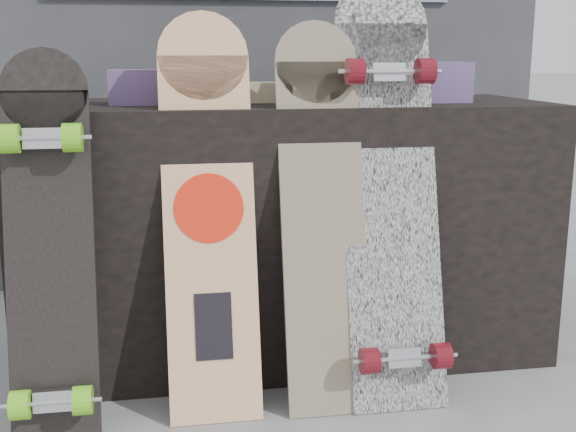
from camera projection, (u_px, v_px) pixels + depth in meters
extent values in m
plane|color=slate|center=(316.00, 420.00, 1.90)|extent=(60.00, 60.00, 0.00)
cube|color=black|center=(285.00, 229.00, 2.30)|extent=(1.60, 0.60, 0.80)
cube|color=#333338|center=(251.00, 15.00, 2.96)|extent=(2.40, 0.20, 2.20)
cube|color=#503063|center=(141.00, 87.00, 2.09)|extent=(0.18, 0.12, 0.10)
cube|color=#503063|center=(443.00, 82.00, 2.21)|extent=(0.14, 0.14, 0.12)
cube|color=#D1B78C|center=(277.00, 92.00, 2.20)|extent=(0.22, 0.10, 0.06)
cube|color=beige|center=(210.00, 238.00, 1.91)|extent=(0.24, 0.27, 0.94)
cylinder|color=beige|center=(203.00, 56.00, 1.93)|extent=(0.24, 0.08, 0.24)
cylinder|color=red|center=(209.00, 208.00, 1.90)|extent=(0.18, 0.05, 0.18)
cube|color=black|center=(214.00, 326.00, 1.89)|extent=(0.10, 0.05, 0.17)
cube|color=#CDB38C|center=(324.00, 237.00, 1.95)|extent=(0.23, 0.26, 0.93)
cylinder|color=#CDB38C|center=(316.00, 62.00, 1.96)|extent=(0.23, 0.07, 0.23)
cube|color=silver|center=(391.00, 215.00, 1.98)|extent=(0.27, 0.31, 1.03)
cylinder|color=silver|center=(381.00, 24.00, 2.01)|extent=(0.27, 0.09, 0.26)
cube|color=silver|center=(403.00, 357.00, 1.92)|extent=(0.09, 0.04, 0.06)
cylinder|color=#5C0D15|center=(370.00, 361.00, 1.88)|extent=(0.04, 0.07, 0.07)
cylinder|color=#5C0D15|center=(441.00, 356.00, 1.92)|extent=(0.05, 0.07, 0.07)
cube|color=silver|center=(388.00, 73.00, 1.96)|extent=(0.09, 0.04, 0.06)
cylinder|color=#5C0D15|center=(355.00, 71.00, 1.92)|extent=(0.04, 0.07, 0.07)
cylinder|color=#5C0D15|center=(425.00, 71.00, 1.95)|extent=(0.05, 0.07, 0.07)
cube|color=black|center=(51.00, 269.00, 1.78)|extent=(0.21, 0.20, 0.86)
cylinder|color=black|center=(44.00, 91.00, 1.77)|extent=(0.21, 0.06, 0.21)
cube|color=silver|center=(53.00, 401.00, 1.74)|extent=(0.09, 0.04, 0.06)
cylinder|color=#6BC91C|center=(20.00, 405.00, 1.71)|extent=(0.04, 0.07, 0.07)
cylinder|color=#6BC91C|center=(83.00, 400.00, 1.73)|extent=(0.04, 0.07, 0.07)
cube|color=silver|center=(43.00, 139.00, 1.73)|extent=(0.09, 0.04, 0.06)
cylinder|color=#6BC91C|center=(10.00, 139.00, 1.70)|extent=(0.04, 0.07, 0.07)
cylinder|color=#6BC91C|center=(73.00, 138.00, 1.72)|extent=(0.04, 0.07, 0.07)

